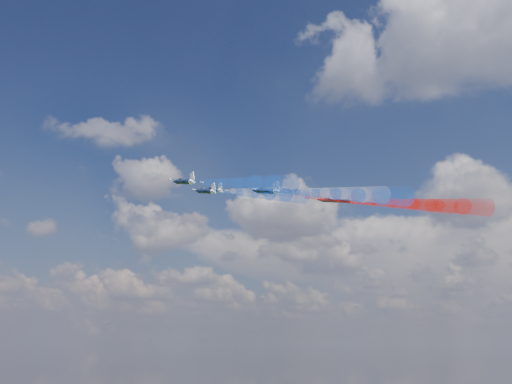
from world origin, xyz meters
The scene contains 16 objects.
jet_lead centered at (-41.38, -0.86, 138.50)m, with size 8.49×10.62×2.83m, color black, non-canonical shape.
trail_lead centered at (-21.50, -8.24, 133.51)m, with size 3.54×34.19×3.54m, color white, non-canonical shape.
jet_inner_left centered at (-32.49, -15.62, 133.64)m, with size 8.49×10.62×2.83m, color black, non-canonical shape.
trail_inner_left centered at (-12.61, -23.01, 128.65)m, with size 3.54×34.19×3.54m, color blue, non-canonical shape.
jet_inner_right centered at (-25.34, 3.93, 136.15)m, with size 8.49×10.62×2.83m, color black, non-canonical shape.
trail_inner_right centered at (-5.46, -3.45, 131.16)m, with size 3.54×34.19×3.54m, color red, non-canonical shape.
jet_outer_left centered at (-25.86, -31.96, 131.31)m, with size 8.49×10.62×2.83m, color black, non-canonical shape.
trail_outer_left centered at (-5.98, -39.34, 126.32)m, with size 3.54×34.19×3.54m, color blue, non-canonical shape.
jet_center_third centered at (-17.44, -10.58, 132.77)m, with size 8.49×10.62×2.83m, color black, non-canonical shape.
trail_center_third centered at (2.44, -17.96, 127.78)m, with size 3.54×34.19×3.54m, color white, non-canonical shape.
jet_outer_right centered at (-9.69, 9.71, 133.43)m, with size 8.49×10.62×2.83m, color black, non-canonical shape.
trail_outer_right centered at (10.19, 2.32, 128.45)m, with size 3.54×34.19×3.54m, color red, non-canonical shape.
jet_rear_left centered at (-7.92, -25.52, 127.94)m, with size 8.49×10.62×2.83m, color black, non-canonical shape.
trail_rear_left centered at (11.96, -32.91, 122.96)m, with size 3.54×34.19×3.54m, color blue, non-canonical shape.
jet_rear_right centered at (0.46, -5.10, 128.98)m, with size 8.49×10.62×2.83m, color black, non-canonical shape.
trail_rear_right centered at (20.34, -12.48, 124.00)m, with size 3.54×34.19×3.54m, color red, non-canonical shape.
Camera 1 is at (57.04, -128.94, 95.73)m, focal length 40.91 mm.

